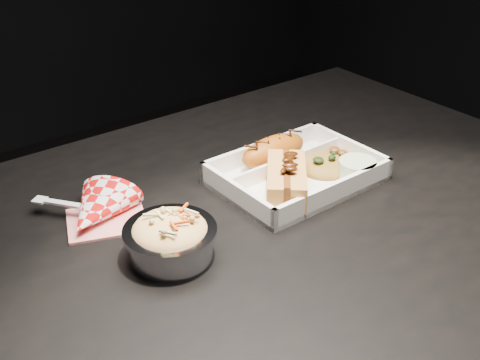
% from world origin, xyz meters
% --- Properties ---
extents(dining_table, '(1.20, 0.80, 0.75)m').
position_xyz_m(dining_table, '(0.00, 0.00, 0.66)').
color(dining_table, black).
rests_on(dining_table, ground).
extents(food_tray, '(0.25, 0.18, 0.04)m').
position_xyz_m(food_tray, '(0.15, 0.05, 0.76)').
color(food_tray, white).
rests_on(food_tray, dining_table).
extents(fried_pastry, '(0.13, 0.05, 0.05)m').
position_xyz_m(fried_pastry, '(0.15, 0.10, 0.78)').
color(fried_pastry, '#B05511').
rests_on(fried_pastry, food_tray).
extents(hotdog, '(0.13, 0.13, 0.06)m').
position_xyz_m(hotdog, '(0.10, 0.02, 0.78)').
color(hotdog, '#DB974A').
rests_on(hotdog, food_tray).
extents(fried_rice_mound, '(0.10, 0.09, 0.03)m').
position_xyz_m(fried_rice_mound, '(0.21, 0.04, 0.77)').
color(fried_rice_mound, olive).
rests_on(fried_rice_mound, food_tray).
extents(cupcake_liner, '(0.06, 0.06, 0.03)m').
position_xyz_m(cupcake_liner, '(0.22, -0.01, 0.77)').
color(cupcake_liner, '#B2CD9B').
rests_on(cupcake_liner, food_tray).
extents(foil_coleslaw_cup, '(0.12, 0.12, 0.07)m').
position_xyz_m(foil_coleslaw_cup, '(-0.12, -0.00, 0.78)').
color(foil_coleslaw_cup, silver).
rests_on(foil_coleslaw_cup, dining_table).
extents(napkin_fork, '(0.15, 0.16, 0.10)m').
position_xyz_m(napkin_fork, '(-0.16, 0.13, 0.77)').
color(napkin_fork, red).
rests_on(napkin_fork, dining_table).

